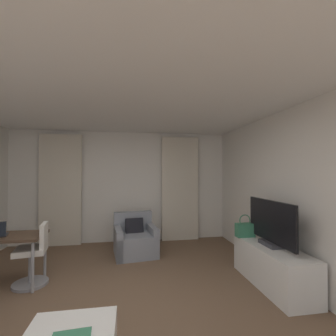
{
  "coord_description": "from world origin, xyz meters",
  "views": [
    {
      "loc": [
        0.16,
        -2.69,
        1.64
      ],
      "look_at": [
        0.81,
        1.26,
        1.71
      ],
      "focal_mm": 25.06,
      "sensor_mm": 36.0,
      "label": 1
    }
  ],
  "objects_px": {
    "tv_console": "(272,266)",
    "handbag_primary": "(245,229)",
    "desk_chair": "(34,257)",
    "armchair": "(135,240)",
    "tv_flatscreen": "(271,224)"
  },
  "relations": [
    {
      "from": "tv_console",
      "to": "handbag_primary",
      "type": "xyz_separation_m",
      "value": [
        -0.14,
        0.53,
        0.4
      ]
    },
    {
      "from": "desk_chair",
      "to": "armchair",
      "type": "bearing_deg",
      "value": 34.96
    },
    {
      "from": "desk_chair",
      "to": "tv_flatscreen",
      "type": "distance_m",
      "value": 3.5
    },
    {
      "from": "handbag_primary",
      "to": "armchair",
      "type": "bearing_deg",
      "value": 147.97
    },
    {
      "from": "tv_flatscreen",
      "to": "handbag_primary",
      "type": "xyz_separation_m",
      "value": [
        -0.14,
        0.51,
        -0.19
      ]
    },
    {
      "from": "tv_console",
      "to": "tv_flatscreen",
      "type": "height_order",
      "value": "tv_flatscreen"
    },
    {
      "from": "tv_console",
      "to": "armchair",
      "type": "bearing_deg",
      "value": 139.51
    },
    {
      "from": "armchair",
      "to": "handbag_primary",
      "type": "bearing_deg",
      "value": -32.03
    },
    {
      "from": "armchair",
      "to": "tv_console",
      "type": "relative_size",
      "value": 0.65
    },
    {
      "from": "desk_chair",
      "to": "tv_console",
      "type": "distance_m",
      "value": 3.47
    },
    {
      "from": "desk_chair",
      "to": "tv_console",
      "type": "relative_size",
      "value": 0.63
    },
    {
      "from": "armchair",
      "to": "handbag_primary",
      "type": "height_order",
      "value": "handbag_primary"
    },
    {
      "from": "armchair",
      "to": "handbag_primary",
      "type": "distance_m",
      "value": 2.14
    },
    {
      "from": "armchair",
      "to": "handbag_primary",
      "type": "xyz_separation_m",
      "value": [
        1.78,
        -1.12,
        0.41
      ]
    },
    {
      "from": "desk_chair",
      "to": "tv_flatscreen",
      "type": "xyz_separation_m",
      "value": [
        3.42,
        -0.58,
        0.49
      ]
    }
  ]
}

